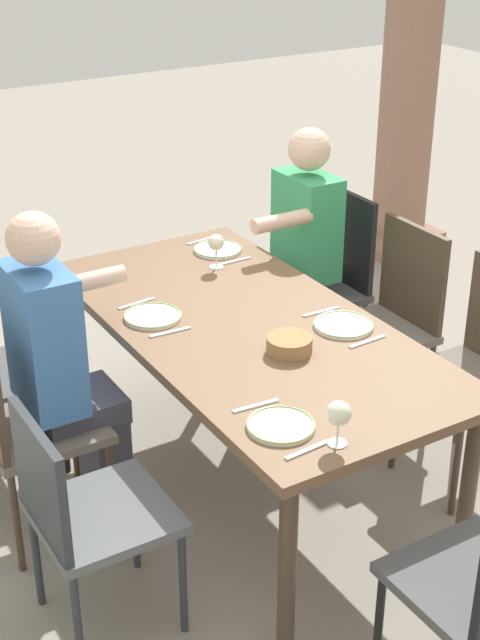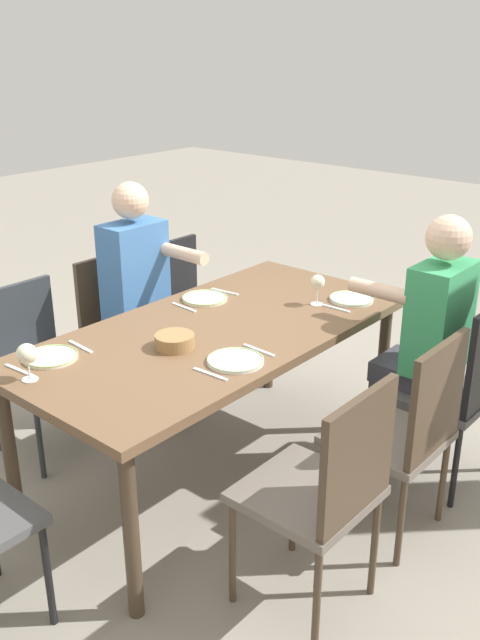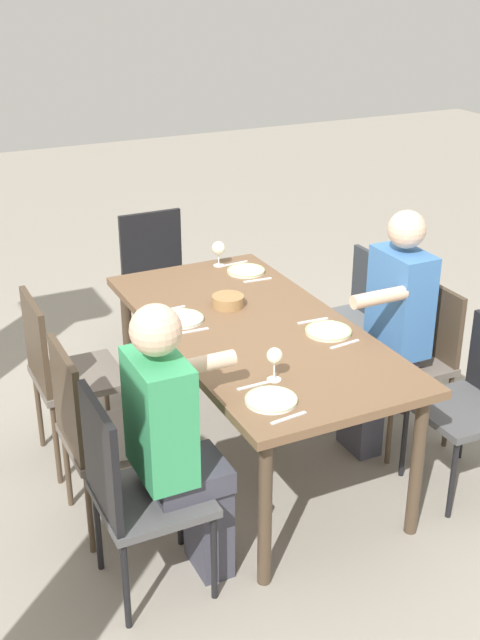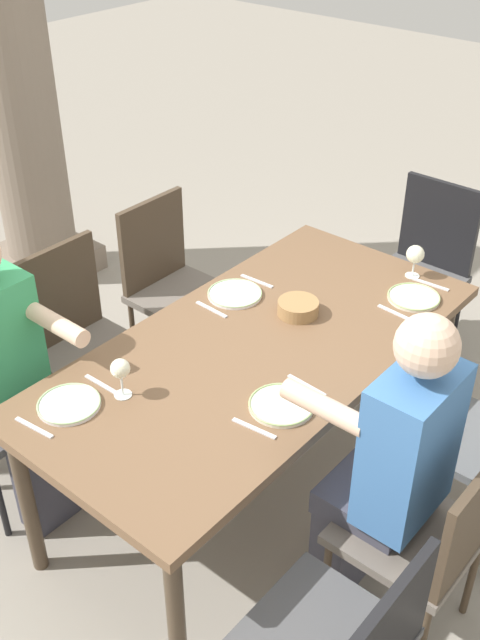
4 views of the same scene
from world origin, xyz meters
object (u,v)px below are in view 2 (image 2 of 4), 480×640
Objects in this scene: chair_mid_south at (123,321)px; plate_2 at (235,360)px; chair_east_north at (326,486)px; chair_mid_north at (407,427)px; wine_glass_0 at (318,283)px; chair_east_south at (35,357)px; chair_west_north at (460,383)px; bread_basket at (175,341)px; chair_west_south at (186,301)px; plate_0 at (351,299)px; plate_3 at (51,357)px; plate_1 at (205,298)px; diner_man_white at (423,339)px; dining_table at (217,342)px; diner_woman_green at (144,298)px; wine_glass_3 at (27,355)px.

chair_mid_south is 3.75× the size of plate_2.
plate_2 is at bearing -107.83° from chair_east_north.
chair_mid_north is 0.89m from wine_glass_0.
chair_east_south is 1.24m from plate_2.
bread_basket is (0.96, -0.88, 0.28)m from chair_west_north.
chair_west_south is 3.86× the size of plate_0.
chair_west_north is 4.22× the size of plate_3.
bread_basket reaches higher than plate_0.
chair_mid_south is at bearing -145.82° from plate_3.
chair_west_north reaches higher than plate_1.
chair_mid_north is 1.03m from bread_basket.
chair_mid_north reaches higher than plate_2.
plate_3 is at bearing -20.83° from wine_glass_0.
wine_glass_0 reaches higher than chair_east_south.
plate_1 is (0.45, -0.99, 0.09)m from diner_man_white.
chair_east_north is at bearing -0.19° from chair_west_north.
chair_mid_south is at bearing -108.25° from chair_east_north.
plate_3 is at bearing -53.88° from chair_mid_north.
chair_west_north reaches higher than chair_west_south.
dining_table is at bearing -45.59° from diner_man_white.
dining_table is at bearing -177.42° from bread_basket.
chair_west_north is 1.01× the size of chair_mid_north.
chair_mid_south is 3.96× the size of plate_0.
chair_mid_south is 3.95× the size of plate_3.
chair_west_north is 1.83m from plate_3.
dining_table is at bearing 75.52° from diner_woman_green.
diner_man_white is (0.00, -0.20, 0.16)m from chair_west_north.
wine_glass_3 is at bearing 31.00° from plate_3.
chair_east_south is (0.59, -1.78, -0.02)m from chair_mid_north.
plate_2 is at bearing 52.82° from chair_west_south.
chair_mid_north is at bearing 179.73° from chair_east_north.
chair_east_south is at bearing 0.01° from chair_mid_south.
diner_man_white is 0.43m from plate_0.
plate_1 is at bearing -128.35° from dining_table.
chair_mid_south is 1.08m from plate_3.
bread_basket is (0.96, 0.90, 0.31)m from chair_west_south.
diner_man_white is at bearing -158.44° from chair_mid_north.
wine_glass_0 is 0.84m from bread_basket.
chair_west_south is 0.51m from chair_mid_south.
diner_woman_green is at bearing -72.49° from chair_west_north.
diner_woman_green reaches higher than plate_2.
chair_east_south is 1.63m from plate_0.
wine_glass_3 is at bearing -67.55° from chair_east_north.
plate_2 is (0.77, 0.13, -0.10)m from wine_glass_0.
wine_glass_3 reaches higher than plate_2.
chair_mid_north is (0.51, 1.78, 0.02)m from chair_west_south.
chair_mid_north reaches higher than chair_mid_south.
plate_3 is (1.24, -0.47, -0.10)m from wine_glass_0.
chair_east_north is at bearing 65.39° from dining_table.
plate_3 is at bearing 34.18° from chair_mid_south.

